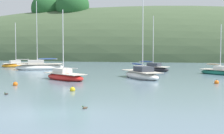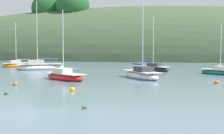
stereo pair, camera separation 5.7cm
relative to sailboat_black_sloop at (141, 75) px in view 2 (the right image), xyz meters
The scene contains 13 objects.
ground_plane 20.03m from the sailboat_black_sloop, 99.65° to the right, with size 400.00×400.00×0.00m, color slate.
far_shoreline_hill 51.21m from the sailboat_black_sloop, 93.78° to the left, with size 150.00×36.00×30.92m.
sailboat_black_sloop is the anchor object (origin of this frame).
sailboat_navy_dinghy 10.59m from the sailboat_black_sloop, 86.77° to the left, with size 5.68×4.18×7.94m.
sailboat_yellow_far 11.19m from the sailboat_black_sloop, 34.86° to the left, with size 4.91×4.63×6.42m.
sailboat_grey_yawl 8.46m from the sailboat_black_sloop, 159.56° to the right, with size 5.81×4.99×7.63m.
sailboat_red_portside 27.09m from the sailboat_black_sloop, 144.53° to the left, with size 5.19×4.69×7.53m.
sailboat_white_near 19.01m from the sailboat_black_sloop, 147.29° to the left, with size 7.52×5.20×10.39m.
mooring_buoy_inner 8.55m from the sailboat_black_sloop, 28.01° to the right, with size 0.44×0.44×0.54m.
mooring_buoy_outer 13.85m from the sailboat_black_sloop, 141.69° to the right, with size 0.44×0.44×0.54m.
mooring_buoy_channel 12.18m from the sailboat_black_sloop, 112.53° to the right, with size 0.44×0.44×0.54m.
duck_trailing 18.52m from the sailboat_black_sloop, 95.70° to the right, with size 0.35×0.39×0.24m.
duck_straggler 16.65m from the sailboat_black_sloop, 122.81° to the right, with size 0.25×0.42×0.24m.
Camera 2 is at (6.42, -17.85, 3.79)m, focal length 54.46 mm.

